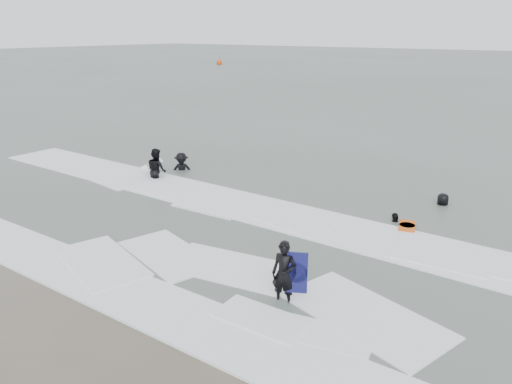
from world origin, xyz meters
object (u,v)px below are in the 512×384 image
Objects in this scene: surfer_right_near at (395,223)px; buoy at (219,63)px; surfer_right_far at (442,206)px; surfer_wading at (157,179)px; surfer_breaker at (182,171)px; surfer_centre at (283,304)px.

surfer_right_near is 78.06m from buoy.
surfer_right_near is 0.91× the size of buoy.
buoy is at bearing -80.63° from surfer_right_far.
surfer_right_near is (10.22, 1.05, 0.00)m from surfer_wading.
surfer_wading is at bearing -131.47° from surfer_breaker.
buoy is (-44.34, 56.89, 0.42)m from surfer_wading.
buoy reaches higher than surfer_right_near.
buoy is at bearing 119.29° from surfer_centre.
surfer_right_near is at bearing -41.65° from surfer_breaker.
surfer_right_near is at bearing -158.10° from surfer_wading.
surfer_right_near is at bearing 36.89° from surfer_right_far.
surfer_breaker is (0.05, 1.45, 0.00)m from surfer_wading.
buoy is at bearing -36.02° from surfer_wading.
surfer_right_far reaches higher than surfer_centre.
surfer_wading reaches higher than surfer_right_near.
surfer_right_far reaches higher than surfer_right_near.
surfer_breaker reaches higher than surfer_centre.
surfer_centre is 0.93× the size of surfer_breaker.
surfer_wading reaches higher than surfer_centre.
surfer_centre is 12.11m from surfer_breaker.
surfer_right_far is at bearing -150.29° from surfer_right_near.
surfer_centre is 11.40m from surfer_wading.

